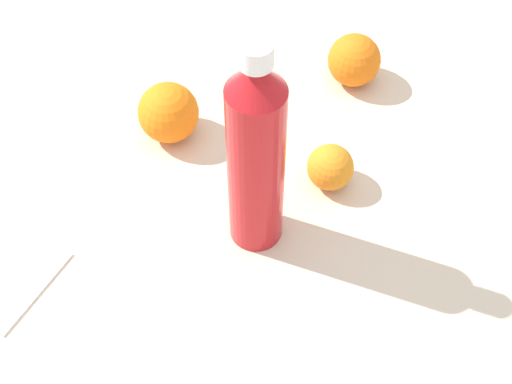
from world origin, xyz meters
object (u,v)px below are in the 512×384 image
water_bottle (256,156)px  orange_1 (354,60)px  orange_0 (330,167)px  orange_2 (168,113)px

water_bottle → orange_1: bearing=8.9°
water_bottle → orange_1: size_ratio=4.08×
water_bottle → orange_0: water_bottle is taller
orange_1 → orange_2: 0.28m
orange_0 → orange_1: (-0.03, 0.19, 0.01)m
water_bottle → orange_2: 0.23m
orange_0 → orange_2: bearing=-179.2°
orange_0 → orange_2: orange_2 is taller
water_bottle → orange_0: (0.06, 0.11, -0.12)m
orange_2 → orange_0: bearing=0.8°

